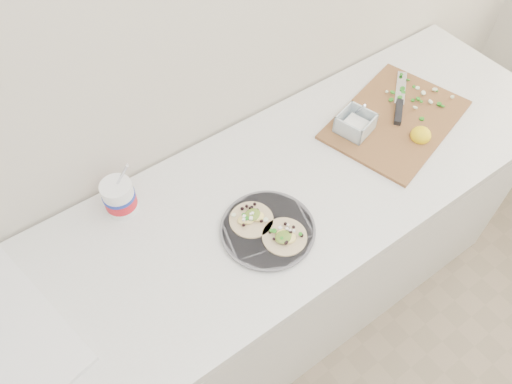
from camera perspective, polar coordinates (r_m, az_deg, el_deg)
counter at (r=1.88m, az=-1.90°, el=-10.33°), size 2.44×0.66×0.90m
taco_plate at (r=1.45m, az=1.35°, el=-4.13°), size 0.28×0.28×0.04m
tub at (r=1.51m, az=-15.32°, el=-0.33°), size 0.10×0.10×0.22m
cutboard at (r=1.80m, az=15.30°, el=8.26°), size 0.57×0.46×0.08m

